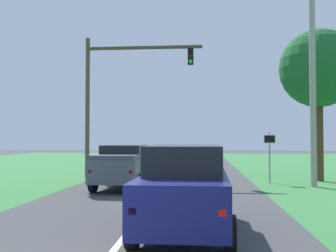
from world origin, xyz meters
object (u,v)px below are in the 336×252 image
keep_moving_sign (270,150)px  utility_pole_right (313,82)px  traffic_light (116,86)px  oak_tree_right (319,69)px  pickup_truck_lead (125,166)px  red_suv_near (185,187)px

keep_moving_sign → utility_pole_right: (1.73, -1.46, 3.17)m
keep_moving_sign → traffic_light: bearing=166.5°
utility_pole_right → traffic_light: bearing=160.9°
keep_moving_sign → oak_tree_right: oak_tree_right is taller
pickup_truck_lead → utility_pole_right: 9.37m
pickup_truck_lead → traffic_light: size_ratio=0.63×
pickup_truck_lead → utility_pole_right: bearing=8.9°
keep_moving_sign → oak_tree_right: size_ratio=0.32×
keep_moving_sign → pickup_truck_lead: bearing=-157.5°
keep_moving_sign → utility_pole_right: size_ratio=0.26×
red_suv_near → oak_tree_right: 14.25m
traffic_light → keep_moving_sign: 9.14m
red_suv_near → utility_pole_right: size_ratio=0.51×
red_suv_near → traffic_light: 14.12m
keep_moving_sign → utility_pole_right: utility_pole_right is taller
red_suv_near → pickup_truck_lead: (-3.00, 8.01, -0.07)m
traffic_light → oak_tree_right: traffic_light is taller
red_suv_near → keep_moving_sign: keep_moving_sign is taller
red_suv_near → utility_pole_right: 11.44m
traffic_light → keep_moving_sign: (8.19, -1.97, -3.54)m
utility_pole_right → pickup_truck_lead: bearing=-171.1°
red_suv_near → keep_moving_sign: (3.74, 10.80, 0.55)m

